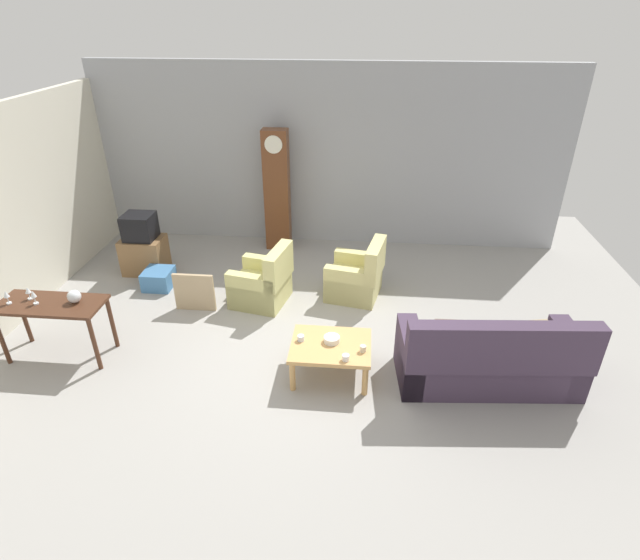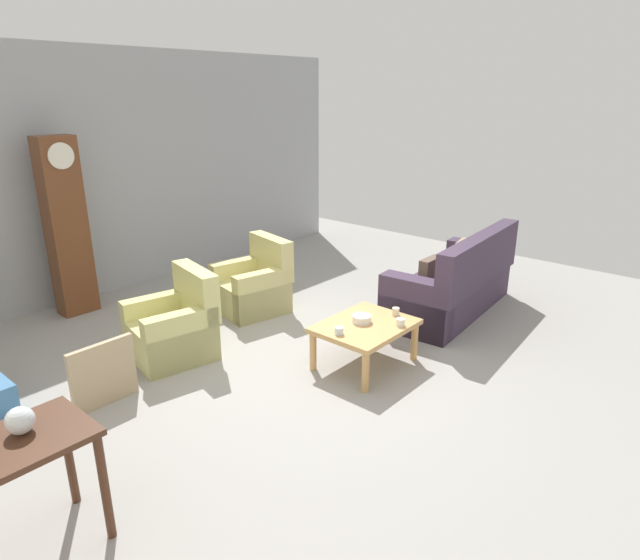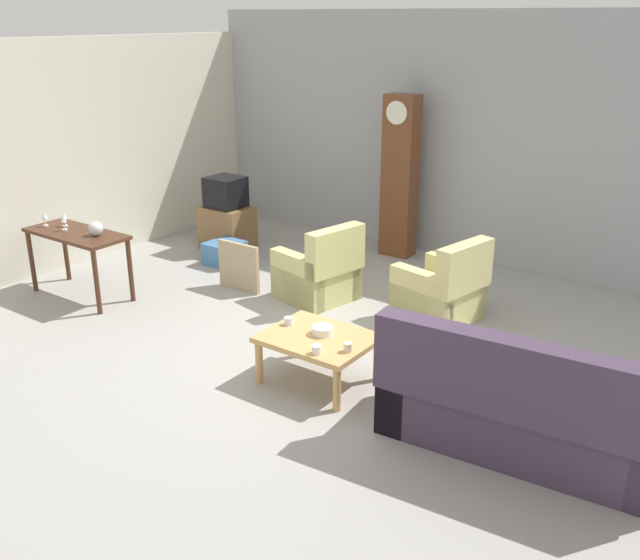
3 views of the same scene
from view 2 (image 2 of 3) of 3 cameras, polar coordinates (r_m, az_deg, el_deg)
ground_plane at (r=5.68m, az=-1.30°, el=-8.70°), size 10.40×10.40×0.00m
garage_door_wall at (r=7.98m, az=-21.23°, el=10.32°), size 8.40×0.16×3.20m
couch_floral at (r=7.03m, az=13.82°, el=-0.52°), size 2.16×1.05×1.04m
armchair_olive_near at (r=5.90m, az=-14.92°, el=-4.96°), size 0.93×0.91×0.92m
armchair_olive_far at (r=6.94m, az=-6.91°, el=-0.75°), size 0.93×0.90×0.92m
coffee_table_wood at (r=5.52m, az=4.73°, el=-5.18°), size 0.96×0.76×0.45m
grandfather_clock at (r=7.29m, az=-24.94°, el=5.00°), size 0.44×0.30×2.17m
framed_picture_leaning at (r=5.23m, az=-21.66°, el=-9.11°), size 0.60×0.05×0.59m
glass_dome_cloche at (r=3.66m, az=-28.82°, el=-12.72°), size 0.16×0.16×0.16m
cup_white_porcelain at (r=5.47m, az=8.39°, el=-4.37°), size 0.09×0.09×0.07m
cup_blue_rimmed at (r=5.23m, az=2.00°, el=-5.32°), size 0.08×0.08×0.07m
cup_cream_tall at (r=5.71m, az=7.91°, el=-3.27°), size 0.08×0.08×0.08m
bowl_white_stacked at (r=5.51m, az=4.37°, el=-4.05°), size 0.19×0.19×0.07m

